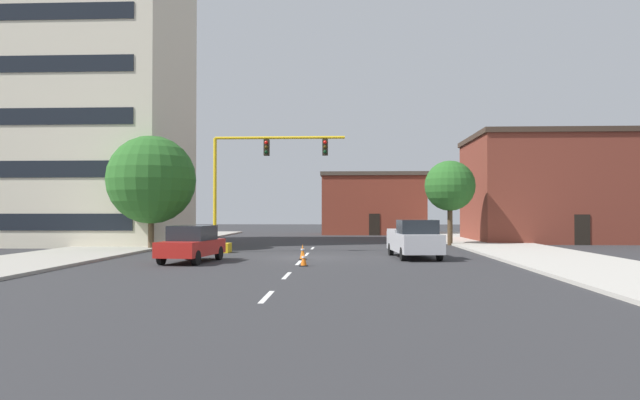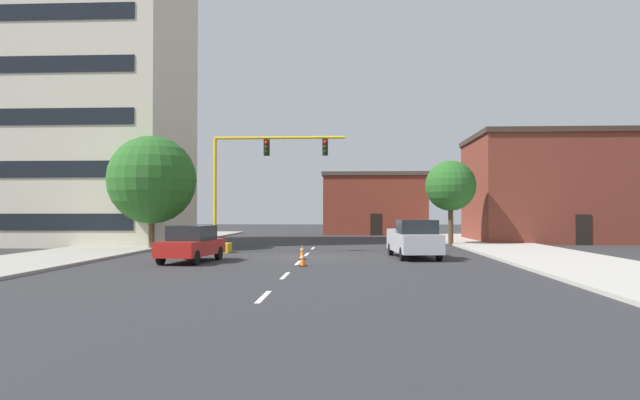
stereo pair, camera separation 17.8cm
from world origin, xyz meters
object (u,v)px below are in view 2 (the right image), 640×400
(tree_right_mid, at_px, (451,186))
(traffic_cone_roadside_b, at_px, (303,259))
(sedan_red_near_left, at_px, (191,243))
(traffic_signal_gantry, at_px, (233,215))
(traffic_cone_roadside_a, at_px, (302,252))
(pickup_truck_silver, at_px, (414,239))
(tree_left_near, at_px, (152,180))

(tree_right_mid, bearing_deg, traffic_cone_roadside_b, -119.29)
(tree_right_mid, height_order, sedan_red_near_left, tree_right_mid)
(sedan_red_near_left, height_order, traffic_cone_roadside_b, sedan_red_near_left)
(traffic_signal_gantry, distance_m, sedan_red_near_left, 6.76)
(tree_right_mid, height_order, traffic_cone_roadside_b, tree_right_mid)
(traffic_signal_gantry, distance_m, traffic_cone_roadside_a, 6.84)
(sedan_red_near_left, distance_m, traffic_cone_roadside_b, 5.79)
(sedan_red_near_left, bearing_deg, traffic_cone_roadside_a, 18.97)
(traffic_signal_gantry, xyz_separation_m, tree_right_mid, (14.08, 8.13, 2.03))
(traffic_cone_roadside_a, height_order, traffic_cone_roadside_b, traffic_cone_roadside_a)
(sedan_red_near_left, xyz_separation_m, traffic_cone_roadside_a, (5.15, 1.77, -0.50))
(traffic_signal_gantry, relative_size, pickup_truck_silver, 1.54)
(tree_left_near, bearing_deg, sedan_red_near_left, -60.55)
(sedan_red_near_left, xyz_separation_m, traffic_cone_roadside_b, (5.47, -1.81, -0.58))
(traffic_signal_gantry, height_order, pickup_truck_silver, traffic_signal_gantry)
(traffic_signal_gantry, bearing_deg, traffic_cone_roadside_a, -47.04)
(traffic_signal_gantry, height_order, traffic_cone_roadside_b, traffic_signal_gantry)
(traffic_signal_gantry, relative_size, sedan_red_near_left, 1.83)
(tree_left_near, height_order, pickup_truck_silver, tree_left_near)
(sedan_red_near_left, bearing_deg, traffic_signal_gantry, 84.26)
(tree_left_near, relative_size, pickup_truck_silver, 1.30)
(tree_right_mid, xyz_separation_m, sedan_red_near_left, (-14.74, -14.72, -3.35))
(traffic_signal_gantry, distance_m, tree_left_near, 6.43)
(traffic_signal_gantry, xyz_separation_m, sedan_red_near_left, (-0.66, -6.59, -1.33))
(pickup_truck_silver, height_order, sedan_red_near_left, pickup_truck_silver)
(pickup_truck_silver, relative_size, sedan_red_near_left, 1.18)
(tree_left_near, bearing_deg, traffic_signal_gantry, -21.36)
(tree_left_near, xyz_separation_m, traffic_cone_roadside_a, (10.12, -7.02, -4.03))
(traffic_cone_roadside_a, bearing_deg, traffic_signal_gantry, 132.96)
(tree_right_mid, relative_size, sedan_red_near_left, 1.29)
(sedan_red_near_left, bearing_deg, pickup_truck_silver, 15.34)
(traffic_signal_gantry, bearing_deg, traffic_cone_roadside_b, -60.21)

